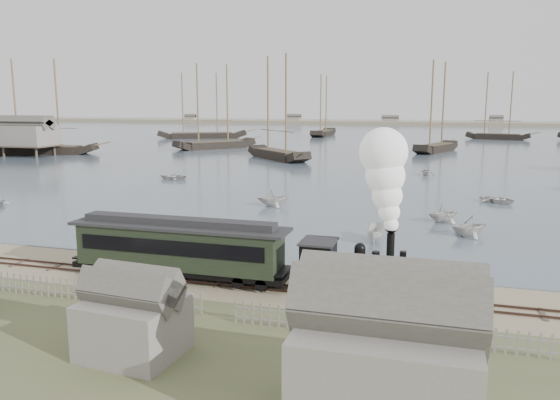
# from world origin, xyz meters

# --- Properties ---
(ground) EXTENTS (600.00, 600.00, 0.00)m
(ground) POSITION_xyz_m (0.00, 0.00, 0.00)
(ground) COLOR tan
(ground) RESTS_ON ground
(harbor_water) EXTENTS (600.00, 336.00, 0.06)m
(harbor_water) POSITION_xyz_m (0.00, 170.00, 0.03)
(harbor_water) COLOR #435360
(harbor_water) RESTS_ON ground
(rail_track) EXTENTS (120.00, 1.80, 0.16)m
(rail_track) POSITION_xyz_m (0.00, -2.00, 0.04)
(rail_track) COLOR #3C2621
(rail_track) RESTS_ON ground
(picket_fence_west) EXTENTS (19.00, 0.10, 1.20)m
(picket_fence_west) POSITION_xyz_m (-6.50, -7.00, 0.00)
(picket_fence_west) COLOR gray
(picket_fence_west) RESTS_ON ground
(picket_fence_east) EXTENTS (15.00, 0.10, 1.20)m
(picket_fence_east) POSITION_xyz_m (12.50, -7.50, 0.00)
(picket_fence_east) COLOR gray
(picket_fence_east) RESTS_ON ground
(shed_mid) EXTENTS (4.00, 3.50, 3.60)m
(shed_mid) POSITION_xyz_m (2.00, -12.00, 0.00)
(shed_mid) COLOR gray
(shed_mid) RESTS_ON ground
(far_spit) EXTENTS (500.00, 20.00, 1.80)m
(far_spit) POSITION_xyz_m (0.00, 250.00, 0.00)
(far_spit) COLOR tan
(far_spit) RESTS_ON ground
(locomotive) EXTENTS (7.40, 2.76, 9.23)m
(locomotive) POSITION_xyz_m (11.34, -2.00, 4.26)
(locomotive) COLOR black
(locomotive) RESTS_ON ground
(passenger_coach) EXTENTS (13.96, 2.69, 3.39)m
(passenger_coach) POSITION_xyz_m (-0.81, -2.00, 2.14)
(passenger_coach) COLOR black
(passenger_coach) RESTS_ON ground
(beached_dinghy) EXTENTS (2.80, 3.85, 0.78)m
(beached_dinghy) POSITION_xyz_m (-3.84, 0.45, 0.39)
(beached_dinghy) COLOR beige
(beached_dinghy) RESTS_ON ground
(rowboat_1) EXTENTS (4.17, 4.36, 1.78)m
(rowboat_1) POSITION_xyz_m (-2.29, 22.88, 0.95)
(rowboat_1) COLOR beige
(rowboat_1) RESTS_ON harbor_water
(rowboat_2) EXTENTS (3.26, 1.30, 1.25)m
(rowboat_2) POSITION_xyz_m (9.81, 10.81, 0.68)
(rowboat_2) COLOR beige
(rowboat_2) RESTS_ON harbor_water
(rowboat_3) EXTENTS (4.19, 4.60, 0.78)m
(rowboat_3) POSITION_xyz_m (20.81, 31.55, 0.45)
(rowboat_3) COLOR beige
(rowboat_3) RESTS_ON harbor_water
(rowboat_4) EXTENTS (4.23, 4.35, 1.75)m
(rowboat_4) POSITION_xyz_m (17.06, 14.71, 0.93)
(rowboat_4) COLOR beige
(rowboat_4) RESTS_ON harbor_water
(rowboat_6) EXTENTS (3.10, 4.18, 0.83)m
(rowboat_6) POSITION_xyz_m (-22.22, 38.45, 0.48)
(rowboat_6) COLOR beige
(rowboat_6) RESTS_ON harbor_water
(rowboat_7) EXTENTS (3.38, 3.13, 1.47)m
(rowboat_7) POSITION_xyz_m (12.67, 53.18, 0.80)
(rowboat_7) COLOR beige
(rowboat_7) RESTS_ON harbor_water
(rowboat_8) EXTENTS (4.04, 4.12, 1.65)m
(rowboat_8) POSITION_xyz_m (15.04, 19.68, 0.88)
(rowboat_8) COLOR beige
(rowboat_8) RESTS_ON harbor_water
(schooner_0) EXTENTS (23.84, 11.43, 20.00)m
(schooner_0) POSITION_xyz_m (-67.37, 66.08, 10.06)
(schooner_0) COLOR black
(schooner_0) RESTS_ON harbor_water
(schooner_1) EXTENTS (16.53, 18.97, 20.00)m
(schooner_1) POSITION_xyz_m (-37.25, 89.65, 10.06)
(schooner_1) COLOR black
(schooner_1) RESTS_ON harbor_water
(schooner_2) EXTENTS (16.66, 16.87, 20.00)m
(schooner_2) POSITION_xyz_m (-15.74, 69.88, 10.06)
(schooner_2) COLOR black
(schooner_2) RESTS_ON harbor_water
(schooner_3) EXTENTS (10.27, 18.04, 20.00)m
(schooner_3) POSITION_xyz_m (13.73, 95.03, 10.06)
(schooner_3) COLOR black
(schooner_3) RESTS_ON harbor_water
(schooner_6) EXTENTS (27.10, 17.42, 20.00)m
(schooner_6) POSITION_xyz_m (-56.28, 124.45, 10.06)
(schooner_6) COLOR black
(schooner_6) RESTS_ON harbor_water
(schooner_7) EXTENTS (5.24, 21.13, 20.00)m
(schooner_7) POSITION_xyz_m (-22.73, 146.87, 10.06)
(schooner_7) COLOR black
(schooner_7) RESTS_ON harbor_water
(schooner_8) EXTENTS (18.46, 7.77, 20.00)m
(schooner_8) POSITION_xyz_m (30.98, 143.59, 10.06)
(schooner_8) COLOR black
(schooner_8) RESTS_ON harbor_water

